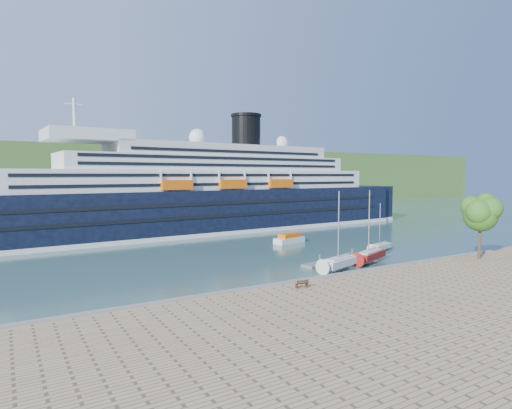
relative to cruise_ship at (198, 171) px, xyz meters
The scene contains 11 objects.
ground 53.85m from the cruise_ship, 85.02° to the right, with size 400.00×400.00×0.00m, color #335B57.
far_hillside 93.31m from the cruise_ship, 87.22° to the left, with size 400.00×50.00×24.00m, color #3E6227.
quay_coping 53.76m from the cruise_ship, 85.04° to the right, with size 220.00×0.50×0.30m, color slate.
cruise_ship is the anchor object (origin of this frame).
park_bench 56.67m from the cruise_ship, 101.57° to the right, with size 1.48×0.61×0.95m, color #462314, non-canonical shape.
promenade_tree 58.79m from the cruise_ship, 69.54° to the right, with size 6.20×6.20×10.26m, color #295516, non-canonical shape.
floating_pontoon 44.28m from the cruise_ship, 81.10° to the right, with size 17.47×2.14×0.39m, color slate, non-canonical shape.
sailboat_white_near 47.09m from the cruise_ship, 88.20° to the right, with size 8.03×2.23×10.37m, color silver, non-canonical shape.
sailboat_red 46.46m from the cruise_ship, 79.09° to the right, with size 8.01×2.23×10.35m, color maroon, non-canonical shape.
sailboat_white_far 43.69m from the cruise_ship, 66.20° to the right, with size 6.13×1.70×7.91m, color silver, non-canonical shape.
tender_launch 28.40m from the cruise_ship, 69.67° to the right, with size 6.78×2.32×1.87m, color #DD5C0D, non-canonical shape.
Camera 1 is at (-42.94, -38.69, 13.13)m, focal length 30.00 mm.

